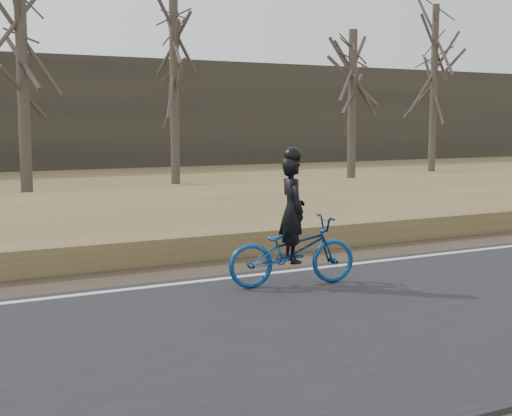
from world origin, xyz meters
name	(u,v)px	position (x,y,z in m)	size (l,w,h in m)	color
ground	(229,285)	(0.00, 0.00, 0.00)	(120.00, 120.00, 0.00)	olive
road	(317,324)	(0.00, -2.50, 0.03)	(120.00, 6.00, 0.06)	black
edge_line	(223,279)	(0.00, 0.20, 0.07)	(120.00, 0.12, 0.01)	silver
shoulder	(198,270)	(0.00, 1.20, 0.02)	(120.00, 1.60, 0.04)	#473A2B
embankment	(140,234)	(0.00, 4.20, 0.22)	(120.00, 5.00, 0.44)	olive
ballast	(91,213)	(0.00, 8.00, 0.23)	(120.00, 3.00, 0.45)	slate
railroad	(90,201)	(0.00, 8.00, 0.53)	(120.00, 2.40, 0.29)	black
cyclist	(292,242)	(0.74, -0.66, 0.71)	(2.06, 1.04, 2.07)	navy
bare_tree_near_left	(23,91)	(-0.67, 12.87, 3.42)	(0.36, 0.36, 6.84)	#50453A
bare_tree_center	(174,85)	(6.02, 17.50, 3.98)	(0.36, 0.36, 7.96)	#50453A
bare_tree_right	(352,107)	(12.36, 14.16, 3.09)	(0.36, 0.36, 6.17)	#50453A
bare_tree_far_right	(434,89)	(20.42, 18.42, 4.18)	(0.36, 0.36, 8.36)	#50453A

